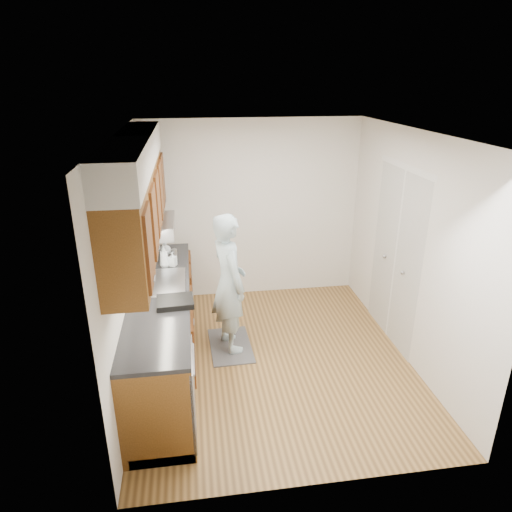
{
  "coord_description": "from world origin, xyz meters",
  "views": [
    {
      "loc": [
        -0.84,
        -4.33,
        3.0
      ],
      "look_at": [
        -0.16,
        0.25,
        1.17
      ],
      "focal_mm": 32.0,
      "sensor_mm": 36.0,
      "label": 1
    }
  ],
  "objects_px": {
    "soap_bottle_c": "(165,248)",
    "dish_rack": "(175,302)",
    "steel_can": "(174,255)",
    "soap_bottle_a": "(164,256)",
    "soap_bottle_b": "(173,259)",
    "person": "(229,274)"
  },
  "relations": [
    {
      "from": "soap_bottle_c",
      "to": "dish_rack",
      "type": "bearing_deg",
      "value": -84.09
    },
    {
      "from": "steel_can",
      "to": "dish_rack",
      "type": "height_order",
      "value": "steel_can"
    },
    {
      "from": "soap_bottle_a",
      "to": "steel_can",
      "type": "height_order",
      "value": "soap_bottle_a"
    },
    {
      "from": "soap_bottle_b",
      "to": "steel_can",
      "type": "distance_m",
      "value": 0.18
    },
    {
      "from": "person",
      "to": "soap_bottle_a",
      "type": "relative_size",
      "value": 6.89
    },
    {
      "from": "soap_bottle_a",
      "to": "soap_bottle_c",
      "type": "distance_m",
      "value": 0.38
    },
    {
      "from": "soap_bottle_b",
      "to": "soap_bottle_c",
      "type": "xyz_separation_m",
      "value": [
        -0.1,
        0.37,
        0.0
      ]
    },
    {
      "from": "person",
      "to": "steel_can",
      "type": "distance_m",
      "value": 0.8
    },
    {
      "from": "soap_bottle_c",
      "to": "steel_can",
      "type": "relative_size",
      "value": 1.31
    },
    {
      "from": "soap_bottle_a",
      "to": "dish_rack",
      "type": "xyz_separation_m",
      "value": [
        0.14,
        -0.97,
        -0.11
      ]
    },
    {
      "from": "soap_bottle_b",
      "to": "steel_can",
      "type": "bearing_deg",
      "value": 86.17
    },
    {
      "from": "dish_rack",
      "to": "steel_can",
      "type": "bearing_deg",
      "value": 88.2
    },
    {
      "from": "dish_rack",
      "to": "soap_bottle_c",
      "type": "bearing_deg",
      "value": 92.68
    },
    {
      "from": "person",
      "to": "soap_bottle_a",
      "type": "xyz_separation_m",
      "value": [
        -0.71,
        0.33,
        0.14
      ]
    },
    {
      "from": "soap_bottle_c",
      "to": "dish_rack",
      "type": "relative_size",
      "value": 0.51
    },
    {
      "from": "soap_bottle_b",
      "to": "steel_can",
      "type": "height_order",
      "value": "soap_bottle_b"
    },
    {
      "from": "soap_bottle_a",
      "to": "steel_can",
      "type": "relative_size",
      "value": 1.99
    },
    {
      "from": "person",
      "to": "soap_bottle_b",
      "type": "relative_size",
      "value": 10.87
    },
    {
      "from": "person",
      "to": "soap_bottle_a",
      "type": "bearing_deg",
      "value": 48.83
    },
    {
      "from": "soap_bottle_a",
      "to": "soap_bottle_c",
      "type": "height_order",
      "value": "soap_bottle_a"
    },
    {
      "from": "person",
      "to": "soap_bottle_c",
      "type": "height_order",
      "value": "person"
    },
    {
      "from": "soap_bottle_c",
      "to": "soap_bottle_b",
      "type": "bearing_deg",
      "value": -74.95
    }
  ]
}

